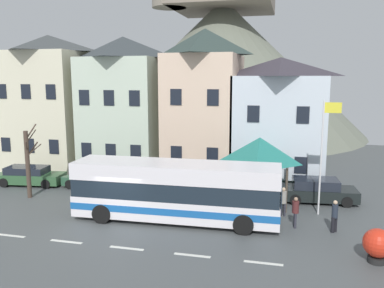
{
  "coord_description": "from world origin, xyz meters",
  "views": [
    {
      "loc": [
        8.32,
        -17.51,
        7.52
      ],
      "look_at": [
        2.8,
        4.9,
        3.63
      ],
      "focal_mm": 37.35,
      "sensor_mm": 36.0,
      "label": 1
    }
  ],
  "objects_px": {
    "parked_car_01": "(30,176)",
    "harbour_buoy": "(378,244)",
    "bus_shelter": "(260,151)",
    "parked_car_02": "(93,179)",
    "townhouse_03": "(279,119)",
    "hilltop_castle": "(222,64)",
    "bare_tree_00": "(28,162)",
    "pedestrian_03": "(295,210)",
    "pedestrian_02": "(283,199)",
    "parked_car_00": "(318,191)",
    "pedestrian_01": "(335,216)",
    "townhouse_01": "(125,106)",
    "pedestrian_00": "(263,203)",
    "public_bench": "(285,187)",
    "townhouse_02": "(205,103)",
    "transit_bus": "(176,192)",
    "townhouse_00": "(51,102)",
    "flagpole": "(323,149)"
  },
  "relations": [
    {
      "from": "townhouse_01",
      "to": "townhouse_03",
      "type": "distance_m",
      "value": 11.94
    },
    {
      "from": "hilltop_castle",
      "to": "parked_car_02",
      "type": "height_order",
      "value": "hilltop_castle"
    },
    {
      "from": "hilltop_castle",
      "to": "pedestrian_03",
      "type": "distance_m",
      "value": 35.71
    },
    {
      "from": "townhouse_00",
      "to": "pedestrian_01",
      "type": "relative_size",
      "value": 6.77
    },
    {
      "from": "townhouse_00",
      "to": "hilltop_castle",
      "type": "distance_m",
      "value": 26.08
    },
    {
      "from": "townhouse_02",
      "to": "flagpole",
      "type": "height_order",
      "value": "townhouse_02"
    },
    {
      "from": "parked_car_00",
      "to": "pedestrian_01",
      "type": "distance_m",
      "value": 4.91
    },
    {
      "from": "townhouse_01",
      "to": "bare_tree_00",
      "type": "xyz_separation_m",
      "value": [
        -3.09,
        -8.06,
        -3.01
      ]
    },
    {
      "from": "parked_car_01",
      "to": "pedestrian_00",
      "type": "xyz_separation_m",
      "value": [
        16.39,
        -2.75,
        0.16
      ]
    },
    {
      "from": "townhouse_02",
      "to": "public_bench",
      "type": "height_order",
      "value": "townhouse_02"
    },
    {
      "from": "parked_car_00",
      "to": "hilltop_castle",
      "type": "bearing_deg",
      "value": 105.63
    },
    {
      "from": "townhouse_01",
      "to": "public_bench",
      "type": "xyz_separation_m",
      "value": [
        12.54,
        -3.53,
        -4.81
      ]
    },
    {
      "from": "parked_car_01",
      "to": "townhouse_01",
      "type": "bearing_deg",
      "value": 40.41
    },
    {
      "from": "hilltop_castle",
      "to": "harbour_buoy",
      "type": "relative_size",
      "value": 25.69
    },
    {
      "from": "bus_shelter",
      "to": "flagpole",
      "type": "height_order",
      "value": "flagpole"
    },
    {
      "from": "hilltop_castle",
      "to": "pedestrian_02",
      "type": "bearing_deg",
      "value": -74.47
    },
    {
      "from": "harbour_buoy",
      "to": "bare_tree_00",
      "type": "distance_m",
      "value": 20.0
    },
    {
      "from": "bus_shelter",
      "to": "bare_tree_00",
      "type": "height_order",
      "value": "bare_tree_00"
    },
    {
      "from": "townhouse_03",
      "to": "parked_car_02",
      "type": "bearing_deg",
      "value": -154.32
    },
    {
      "from": "parked_car_00",
      "to": "parked_car_02",
      "type": "height_order",
      "value": "parked_car_00"
    },
    {
      "from": "hilltop_castle",
      "to": "townhouse_01",
      "type": "bearing_deg",
      "value": -98.62
    },
    {
      "from": "bus_shelter",
      "to": "pedestrian_03",
      "type": "bearing_deg",
      "value": -61.05
    },
    {
      "from": "townhouse_03",
      "to": "bus_shelter",
      "type": "height_order",
      "value": "townhouse_03"
    },
    {
      "from": "parked_car_02",
      "to": "bare_tree_00",
      "type": "xyz_separation_m",
      "value": [
        -2.82,
        -2.93,
        1.61
      ]
    },
    {
      "from": "parked_car_00",
      "to": "pedestrian_03",
      "type": "relative_size",
      "value": 2.89
    },
    {
      "from": "pedestrian_00",
      "to": "parked_car_01",
      "type": "bearing_deg",
      "value": 170.47
    },
    {
      "from": "parked_car_01",
      "to": "pedestrian_00",
      "type": "distance_m",
      "value": 16.62
    },
    {
      "from": "parked_car_01",
      "to": "parked_car_02",
      "type": "relative_size",
      "value": 1.11
    },
    {
      "from": "parked_car_02",
      "to": "public_bench",
      "type": "xyz_separation_m",
      "value": [
        12.81,
        1.6,
        -0.18
      ]
    },
    {
      "from": "townhouse_00",
      "to": "townhouse_01",
      "type": "bearing_deg",
      "value": -4.09
    },
    {
      "from": "parked_car_01",
      "to": "harbour_buoy",
      "type": "height_order",
      "value": "harbour_buoy"
    },
    {
      "from": "bus_shelter",
      "to": "parked_car_02",
      "type": "bearing_deg",
      "value": 178.23
    },
    {
      "from": "pedestrian_01",
      "to": "harbour_buoy",
      "type": "distance_m",
      "value": 3.32
    },
    {
      "from": "parked_car_02",
      "to": "harbour_buoy",
      "type": "height_order",
      "value": "harbour_buoy"
    },
    {
      "from": "pedestrian_02",
      "to": "public_bench",
      "type": "distance_m",
      "value": 4.24
    },
    {
      "from": "parked_car_01",
      "to": "harbour_buoy",
      "type": "xyz_separation_m",
      "value": [
        21.32,
        -7.09,
        0.15
      ]
    },
    {
      "from": "pedestrian_00",
      "to": "pedestrian_01",
      "type": "distance_m",
      "value": 3.79
    },
    {
      "from": "transit_bus",
      "to": "hilltop_castle",
      "type": "bearing_deg",
      "value": 93.85
    },
    {
      "from": "pedestrian_00",
      "to": "pedestrian_03",
      "type": "xyz_separation_m",
      "value": [
        1.7,
        -1.14,
        0.13
      ]
    },
    {
      "from": "transit_bus",
      "to": "townhouse_02",
      "type": "bearing_deg",
      "value": 92.08
    },
    {
      "from": "townhouse_02",
      "to": "hilltop_castle",
      "type": "xyz_separation_m",
      "value": [
        -2.65,
        23.48,
        3.66
      ]
    },
    {
      "from": "pedestrian_01",
      "to": "public_bench",
      "type": "relative_size",
      "value": 0.94
    },
    {
      "from": "public_bench",
      "to": "harbour_buoy",
      "type": "xyz_separation_m",
      "value": [
        3.81,
        -9.01,
        0.32
      ]
    },
    {
      "from": "townhouse_03",
      "to": "pedestrian_03",
      "type": "bearing_deg",
      "value": -83.05
    },
    {
      "from": "transit_bus",
      "to": "bus_shelter",
      "type": "xyz_separation_m",
      "value": [
        3.98,
        4.36,
        1.59
      ]
    },
    {
      "from": "townhouse_01",
      "to": "public_bench",
      "type": "bearing_deg",
      "value": -15.74
    },
    {
      "from": "townhouse_02",
      "to": "pedestrian_03",
      "type": "relative_size",
      "value": 6.99
    },
    {
      "from": "pedestrian_02",
      "to": "townhouse_03",
      "type": "bearing_deg",
      "value": 94.07
    },
    {
      "from": "parked_car_02",
      "to": "public_bench",
      "type": "relative_size",
      "value": 2.51
    },
    {
      "from": "harbour_buoy",
      "to": "townhouse_03",
      "type": "bearing_deg",
      "value": 108.58
    }
  ]
}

